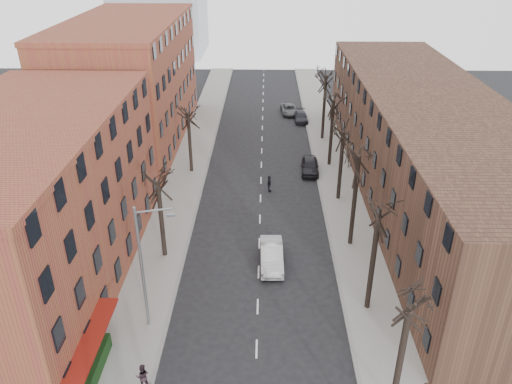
{
  "coord_description": "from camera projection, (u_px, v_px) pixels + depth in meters",
  "views": [
    {
      "loc": [
        0.43,
        -15.2,
        23.23
      ],
      "look_at": [
        -0.31,
        21.67,
        4.0
      ],
      "focal_mm": 35.0,
      "sensor_mm": 36.0,
      "label": 1
    }
  ],
  "objects": [
    {
      "name": "building_left_near",
      "position": [
        31.0,
        209.0,
        35.03
      ],
      "size": [
        12.0,
        26.0,
        12.0
      ],
      "primitive_type": "cube",
      "color": "brown",
      "rests_on": "ground"
    },
    {
      "name": "tree_left_a",
      "position": [
        165.0,
        256.0,
        40.32
      ],
      "size": [
        5.2,
        5.2,
        9.5
      ],
      "primitive_type": null,
      "color": "black",
      "rests_on": "ground"
    },
    {
      "name": "building_left_far",
      "position": [
        130.0,
        84.0,
        60.28
      ],
      "size": [
        12.0,
        28.0,
        14.0
      ],
      "primitive_type": "cube",
      "color": "brown",
      "rests_on": "ground"
    },
    {
      "name": "sidewalk_right",
      "position": [
        334.0,
        168.0,
        55.07
      ],
      "size": [
        4.0,
        90.0,
        0.15
      ],
      "primitive_type": "cube",
      "color": "gray",
      "rests_on": "ground"
    },
    {
      "name": "tree_right_f",
      "position": [
        322.0,
        139.0,
        63.09
      ],
      "size": [
        5.2,
        5.2,
        11.6
      ],
      "primitive_type": null,
      "color": "black",
      "rests_on": "ground"
    },
    {
      "name": "tree_right_c",
      "position": [
        350.0,
        244.0,
        41.82
      ],
      "size": [
        5.2,
        5.2,
        11.6
      ],
      "primitive_type": null,
      "color": "black",
      "rests_on": "ground"
    },
    {
      "name": "building_right",
      "position": [
        426.0,
        145.0,
        48.22
      ],
      "size": [
        12.0,
        50.0,
        10.0
      ],
      "primitive_type": "cube",
      "color": "#4F3325",
      "rests_on": "ground"
    },
    {
      "name": "parked_car_far",
      "position": [
        289.0,
        109.0,
        71.64
      ],
      "size": [
        2.59,
        4.83,
        1.29
      ],
      "primitive_type": "imported",
      "rotation": [
        0.0,
        0.0,
        0.1
      ],
      "color": "#4F5155",
      "rests_on": "ground"
    },
    {
      "name": "parked_car_mid",
      "position": [
        301.0,
        117.0,
        68.79
      ],
      "size": [
        1.86,
        4.39,
        1.26
      ],
      "primitive_type": "imported",
      "rotation": [
        0.0,
        0.0,
        0.02
      ],
      "color": "#22222A",
      "rests_on": "ground"
    },
    {
      "name": "sidewalk_left",
      "position": [
        189.0,
        167.0,
        55.36
      ],
      "size": [
        4.0,
        90.0,
        0.15
      ],
      "primitive_type": "cube",
      "color": "gray",
      "rests_on": "ground"
    },
    {
      "name": "tree_right_d",
      "position": [
        338.0,
        199.0,
        48.91
      ],
      "size": [
        5.2,
        5.2,
        10.0
      ],
      "primitive_type": null,
      "color": "black",
      "rests_on": "ground"
    },
    {
      "name": "pedestrian_crossing",
      "position": [
        269.0,
        184.0,
        49.96
      ],
      "size": [
        0.44,
        1.02,
        1.74
      ],
      "primitive_type": "imported",
      "rotation": [
        0.0,
        0.0,
        1.58
      ],
      "color": "black",
      "rests_on": "ground"
    },
    {
      "name": "parked_car_near",
      "position": [
        310.0,
        166.0,
        54.01
      ],
      "size": [
        2.03,
        4.62,
        1.55
      ],
      "primitive_type": "imported",
      "rotation": [
        0.0,
        0.0,
        -0.04
      ],
      "color": "black",
      "rests_on": "ground"
    },
    {
      "name": "pedestrian_b",
      "position": [
        143.0,
        376.0,
        28.2
      ],
      "size": [
        0.87,
        0.73,
        1.6
      ],
      "primitive_type": "imported",
      "rotation": [
        0.0,
        0.0,
        3.32
      ],
      "color": "black",
      "rests_on": "sidewalk_left"
    },
    {
      "name": "awning_left",
      "position": [
        98.0,
        371.0,
        29.71
      ],
      "size": [
        1.2,
        7.0,
        0.15
      ],
      "primitive_type": "cube",
      "color": "maroon",
      "rests_on": "ground"
    },
    {
      "name": "tree_right_e",
      "position": [
        329.0,
        165.0,
        56.0
      ],
      "size": [
        5.2,
        5.2,
        10.8
      ],
      "primitive_type": null,
      "color": "black",
      "rests_on": "ground"
    },
    {
      "name": "hedge",
      "position": [
        90.0,
        377.0,
        28.53
      ],
      "size": [
        0.8,
        6.0,
        1.0
      ],
      "primitive_type": "cube",
      "color": "#173612",
      "rests_on": "sidewalk_left"
    },
    {
      "name": "tree_left_b",
      "position": [
        192.0,
        172.0,
        54.5
      ],
      "size": [
        5.2,
        5.2,
        9.5
      ],
      "primitive_type": null,
      "color": "black",
      "rests_on": "ground"
    },
    {
      "name": "tree_right_b",
      "position": [
        367.0,
        308.0,
        34.72
      ],
      "size": [
        5.2,
        5.2,
        10.8
      ],
      "primitive_type": null,
      "color": "black",
      "rests_on": "ground"
    },
    {
      "name": "streetlight",
      "position": [
        144.0,
        263.0,
        30.9
      ],
      "size": [
        2.45,
        0.22,
        9.03
      ],
      "color": "slate",
      "rests_on": "ground"
    },
    {
      "name": "silver_sedan",
      "position": [
        272.0,
        255.0,
        38.96
      ],
      "size": [
        1.86,
        5.0,
        1.63
      ],
      "primitive_type": "imported",
      "rotation": [
        0.0,
        0.0,
        0.03
      ],
      "color": "#A8ACAF",
      "rests_on": "ground"
    }
  ]
}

